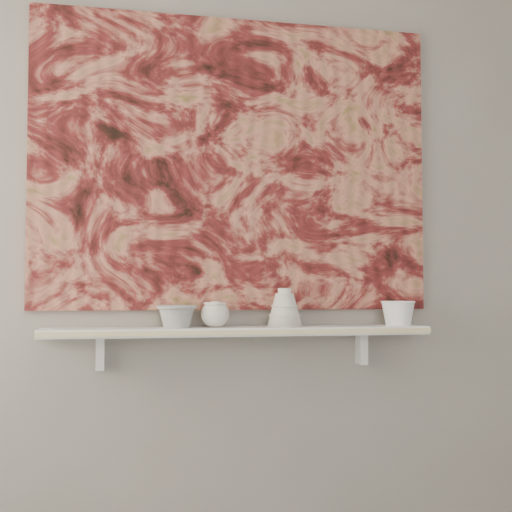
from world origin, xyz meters
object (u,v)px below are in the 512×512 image
object	(u,v)px
painting	(235,163)
bowl_grey	(177,316)
cup_cream	(215,314)
bell_vessel	(285,307)
shelf	(239,331)
bowl_white	(398,313)

from	to	relation	value
painting	bowl_grey	size ratio (longest dim) A/B	10.43
cup_cream	bell_vessel	xyz separation A→B (m)	(0.26, 0.00, 0.02)
shelf	bowl_grey	xyz separation A→B (m)	(-0.23, 0.00, 0.06)
cup_cream	bowl_white	bearing A→B (deg)	0.00
bowl_grey	bell_vessel	size ratio (longest dim) A/B	1.02
shelf	bowl_white	xyz separation A→B (m)	(0.61, 0.00, 0.06)
cup_cream	shelf	bearing A→B (deg)	0.00
bowl_grey	bowl_white	xyz separation A→B (m)	(0.84, 0.00, 0.01)
shelf	bowl_white	bearing A→B (deg)	0.00
painting	bell_vessel	xyz separation A→B (m)	(0.17, -0.08, -0.54)
shelf	bell_vessel	xyz separation A→B (m)	(0.17, 0.00, 0.09)
bell_vessel	bowl_white	world-z (taller)	bell_vessel
bowl_white	shelf	bearing A→B (deg)	180.00
bowl_grey	shelf	bearing A→B (deg)	0.00
painting	bowl_grey	distance (m)	0.62
shelf	cup_cream	size ratio (longest dim) A/B	13.73
bowl_grey	cup_cream	distance (m)	0.14
bell_vessel	bowl_white	xyz separation A→B (m)	(0.44, 0.00, -0.02)
bowl_white	bell_vessel	bearing A→B (deg)	180.00
bowl_grey	bowl_white	distance (m)	0.84
shelf	bell_vessel	size ratio (longest dim) A/B	9.92
painting	bowl_white	distance (m)	0.84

